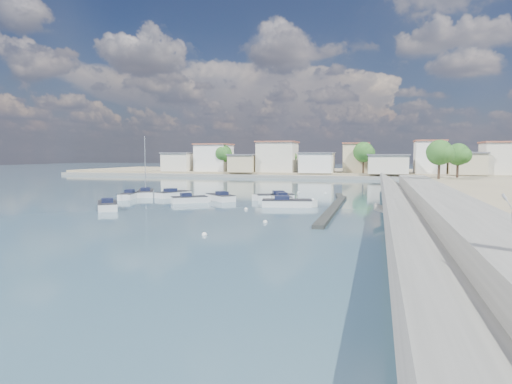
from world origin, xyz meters
TOP-DOWN VIEW (x-y plane):
  - ground at (0.00, 40.00)m, footprint 400.00×400.00m
  - seawall_walkway at (18.50, 13.00)m, footprint 5.00×90.00m
  - breakwater at (6.90, 12.69)m, footprint 2.00×31.02m
  - far_shore_land at (0.00, 92.00)m, footprint 160.00×40.00m
  - far_shore_quay at (0.00, 71.00)m, footprint 160.00×2.50m
  - far_town at (10.71, 76.92)m, footprint 113.01×12.80m
  - shore_trees at (8.34, 68.11)m, footprint 74.56×38.32m
  - motorboat_a at (-17.59, 3.71)m, footprint 4.61×5.28m
  - motorboat_b at (-11.15, 12.10)m, footprint 4.63×4.09m
  - motorboat_c at (-8.71, 15.73)m, footprint 5.16×5.02m
  - motorboat_d at (-1.84, 17.75)m, footprint 5.53×3.84m
  - motorboat_e at (-16.59, 18.38)m, footprint 4.05×5.63m
  - motorboat_f at (-0.47, 16.42)m, footprint 3.70×5.01m
  - motorboat_g at (-21.43, 13.90)m, footprint 2.87×5.13m
  - motorboat_h at (1.68, 11.65)m, footprint 6.61×3.57m
  - sailboat at (-21.60, 18.86)m, footprint 5.00×6.83m
  - mooring_buoys at (0.88, 12.85)m, footprint 6.60×38.28m

SIDE VIEW (x-z plane):
  - ground at x=0.00m, z-range 0.00..0.00m
  - mooring_buoys at x=0.88m, z-range -0.15..0.25m
  - breakwater at x=6.90m, z-range 0.00..0.35m
  - motorboat_d at x=-1.84m, z-range -0.36..1.12m
  - motorboat_b at x=-11.15m, z-range -0.36..1.12m
  - motorboat_f at x=-0.47m, z-range -0.36..1.12m
  - motorboat_e at x=-16.59m, z-range -0.36..1.12m
  - motorboat_h at x=1.68m, z-range -0.36..1.12m
  - motorboat_a at x=-17.59m, z-range -0.36..1.12m
  - motorboat_c at x=-8.71m, z-range -0.36..1.12m
  - motorboat_g at x=-21.43m, z-range -0.36..1.12m
  - far_shore_quay at x=0.00m, z-range 0.00..0.80m
  - sailboat at x=-21.60m, z-range -4.09..4.91m
  - far_shore_land at x=0.00m, z-range 0.00..1.40m
  - seawall_walkway at x=18.50m, z-range 0.00..1.80m
  - far_town at x=10.71m, z-range 0.76..9.11m
  - shore_trees at x=8.34m, z-range 2.26..10.18m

